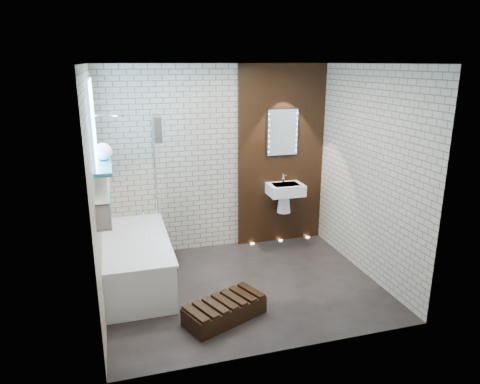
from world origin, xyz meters
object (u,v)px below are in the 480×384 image
object	(u,v)px
bath_screen	(158,172)
walnut_step	(225,311)
bathtub	(137,261)
led_mirror	(283,132)
washbasin	(285,193)

from	to	relation	value
bath_screen	walnut_step	distance (m)	1.98
bathtub	led_mirror	xyz separation A→B (m)	(2.17, 0.78, 1.36)
bathtub	led_mirror	bearing A→B (deg)	19.78
bathtub	washbasin	distance (m)	2.32
bathtub	walnut_step	bearing A→B (deg)	-52.38
bathtub	bath_screen	distance (m)	1.14
washbasin	walnut_step	distance (m)	2.28
bath_screen	washbasin	bearing A→B (deg)	5.78
bath_screen	walnut_step	size ratio (longest dim) A/B	1.63
bath_screen	led_mirror	xyz separation A→B (m)	(1.82, 0.34, 0.37)
bath_screen	walnut_step	world-z (taller)	bath_screen
bathtub	led_mirror	distance (m)	2.68
bathtub	bath_screen	size ratio (longest dim) A/B	1.24
led_mirror	bathtub	bearing A→B (deg)	-160.22
led_mirror	walnut_step	bearing A→B (deg)	-125.89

